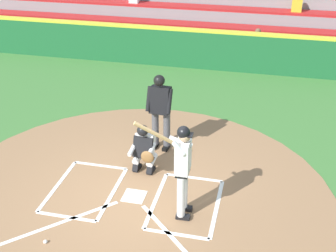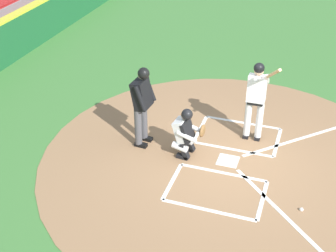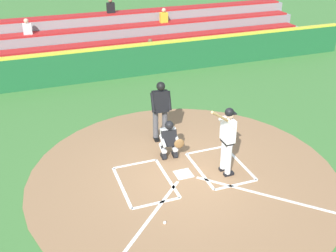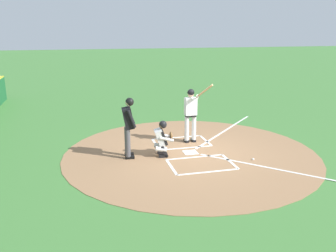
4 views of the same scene
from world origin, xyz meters
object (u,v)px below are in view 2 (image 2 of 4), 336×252
object	(u,v)px
batter	(257,96)
catcher	(186,131)
plate_umpire	(142,101)
baseball	(301,210)

from	to	relation	value
batter	catcher	bearing A→B (deg)	-49.50
catcher	plate_umpire	size ratio (longest dim) A/B	0.61
batter	catcher	size ratio (longest dim) A/B	1.88
plate_umpire	baseball	bearing A→B (deg)	71.97
catcher	baseball	distance (m)	2.82
plate_umpire	baseball	xyz separation A→B (m)	(1.16, 3.58, -1.04)
batter	catcher	xyz separation A→B (m)	(1.07, -1.26, -0.51)
plate_umpire	batter	bearing A→B (deg)	113.07
plate_umpire	catcher	bearing A→B (deg)	84.30
batter	plate_umpire	distance (m)	2.48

